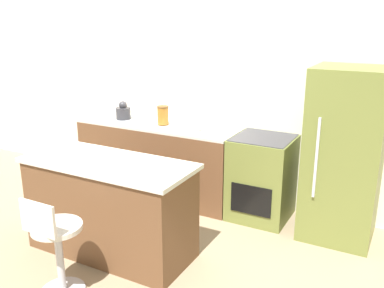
{
  "coord_description": "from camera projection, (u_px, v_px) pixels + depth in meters",
  "views": [
    {
      "loc": [
        2.41,
        -3.85,
        2.16
      ],
      "look_at": [
        0.53,
        -0.35,
        0.95
      ],
      "focal_mm": 40.0,
      "sensor_mm": 36.0,
      "label": 1
    }
  ],
  "objects": [
    {
      "name": "ground_plane",
      "position": [
        166.0,
        208.0,
        4.96
      ],
      "size": [
        14.0,
        14.0,
        0.0
      ],
      "primitive_type": "plane",
      "color": "#998466"
    },
    {
      "name": "wall_back",
      "position": [
        194.0,
        89.0,
        5.15
      ],
      "size": [
        8.0,
        0.06,
        2.6
      ],
      "color": "silver",
      "rests_on": "ground_plane"
    },
    {
      "name": "back_counter",
      "position": [
        159.0,
        159.0,
        5.25
      ],
      "size": [
        2.0,
        0.62,
        0.91
      ],
      "color": "brown",
      "rests_on": "ground_plane"
    },
    {
      "name": "kitchen_island",
      "position": [
        110.0,
        207.0,
        3.94
      ],
      "size": [
        1.59,
        0.67,
        0.91
      ],
      "color": "brown",
      "rests_on": "ground_plane"
    },
    {
      "name": "oven_range",
      "position": [
        262.0,
        178.0,
        4.64
      ],
      "size": [
        0.63,
        0.64,
        0.91
      ],
      "color": "olive",
      "rests_on": "ground_plane"
    },
    {
      "name": "refrigerator",
      "position": [
        344.0,
        155.0,
        4.14
      ],
      "size": [
        0.69,
        0.69,
        1.7
      ],
      "color": "olive",
      "rests_on": "ground_plane"
    },
    {
      "name": "stool_chair",
      "position": [
        56.0,
        246.0,
        3.32
      ],
      "size": [
        0.4,
        0.4,
        0.86
      ],
      "color": "#B7B7BC",
      "rests_on": "ground_plane"
    },
    {
      "name": "kettle",
      "position": [
        123.0,
        112.0,
        5.28
      ],
      "size": [
        0.18,
        0.18,
        0.22
      ],
      "color": "#333338",
      "rests_on": "back_counter"
    },
    {
      "name": "mixing_bowl",
      "position": [
        194.0,
        125.0,
        4.84
      ],
      "size": [
        0.21,
        0.21,
        0.09
      ],
      "color": "white",
      "rests_on": "back_counter"
    },
    {
      "name": "canister_jar",
      "position": [
        163.0,
        115.0,
        5.01
      ],
      "size": [
        0.14,
        0.14,
        0.22
      ],
      "color": "#9E6623",
      "rests_on": "back_counter"
    }
  ]
}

